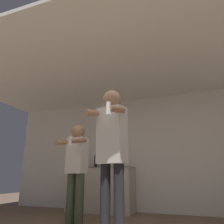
# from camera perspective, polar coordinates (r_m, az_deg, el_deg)

# --- Properties ---
(wall_back) EXTENTS (7.00, 0.06, 2.55)m
(wall_back) POSITION_cam_1_polar(r_m,az_deg,el_deg) (5.08, 9.42, -10.19)
(wall_back) COLOR silver
(wall_back) RESTS_ON ground_plane
(ceiling_slab) EXTENTS (7.00, 3.64, 0.05)m
(ceiling_slab) POSITION_cam_1_polar(r_m,az_deg,el_deg) (3.96, 3.86, 11.18)
(ceiling_slab) COLOR silver
(ceiling_slab) RESTS_ON wall_back
(counter) EXTENTS (1.49, 0.57, 0.94)m
(counter) POSITION_cam_1_polar(r_m,az_deg,el_deg) (5.08, -3.00, -19.50)
(counter) COLOR #BCB29E
(counter) RESTS_ON ground_plane
(bottle_amber_bourbon) EXTENTS (0.07, 0.07, 0.32)m
(bottle_amber_bourbon) POSITION_cam_1_polar(r_m,az_deg,el_deg) (5.13, -4.31, -12.69)
(bottle_amber_bourbon) COLOR black
(bottle_amber_bourbon) RESTS_ON counter
(bottle_green_wine) EXTENTS (0.07, 0.07, 0.32)m
(bottle_green_wine) POSITION_cam_1_polar(r_m,az_deg,el_deg) (5.07, -2.99, -12.81)
(bottle_green_wine) COLOR silver
(bottle_green_wine) RESTS_ON counter
(bottle_brown_liquor) EXTENTS (0.08, 0.08, 0.34)m
(bottle_brown_liquor) POSITION_cam_1_polar(r_m,az_deg,el_deg) (5.28, -7.80, -12.79)
(bottle_brown_liquor) COLOR maroon
(bottle_brown_liquor) RESTS_ON counter
(person_woman_foreground) EXTENTS (0.44, 0.49, 1.77)m
(person_woman_foreground) POSITION_cam_1_polar(r_m,az_deg,el_deg) (2.55, -0.08, -9.32)
(person_woman_foreground) COLOR black
(person_woman_foreground) RESTS_ON ground_plane
(person_man_side) EXTENTS (0.46, 0.53, 1.61)m
(person_man_side) POSITION_cam_1_polar(r_m,az_deg,el_deg) (3.79, -9.36, -13.71)
(person_man_side) COLOR #38422D
(person_man_side) RESTS_ON ground_plane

